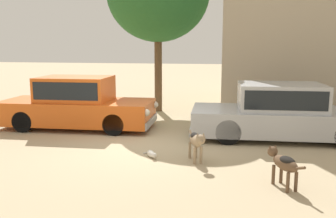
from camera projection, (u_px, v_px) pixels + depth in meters
ground_plane at (140, 145)px, 9.11m from camera, size 80.00×80.00×0.00m
parked_sedan_nearest at (77, 103)px, 10.92m from camera, size 4.65×1.90×1.54m
parked_sedan_second at (281, 112)px, 9.68m from camera, size 4.90×2.08×1.46m
stray_dog_spotted at (196, 140)px, 7.74m from camera, size 0.46×1.02×0.71m
stray_dog_tan at (284, 162)px, 6.37m from camera, size 0.57×0.96×0.67m
stray_cat at (151, 154)px, 8.12m from camera, size 0.40×0.55×0.16m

